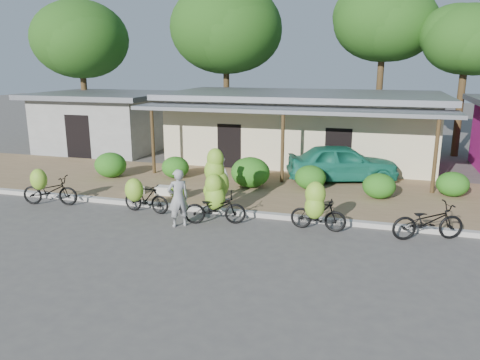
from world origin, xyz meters
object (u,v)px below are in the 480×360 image
at_px(sack_near, 167,190).
at_px(teal_van, 342,163).
at_px(bike_far_right, 428,221).
at_px(tree_back_left, 78,38).
at_px(tree_near_right, 463,38).
at_px(tree_center_right, 381,19).
at_px(sack_far, 135,189).
at_px(bike_right, 317,210).
at_px(bystander, 220,178).
at_px(bike_far_left, 49,189).
at_px(bike_left, 143,196).
at_px(vendor, 178,198).
at_px(bike_center, 215,194).
at_px(tree_far_center, 224,27).

distance_m(sack_near, teal_van, 7.05).
bearing_deg(bike_far_right, tree_back_left, 37.37).
distance_m(tree_back_left, tree_near_right, 21.06).
height_order(tree_center_right, sack_far, tree_center_right).
distance_m(bike_right, bystander, 4.15).
distance_m(bike_far_left, bike_far_right, 12.11).
distance_m(sack_far, bystander, 3.31).
distance_m(tree_center_right, tree_near_right, 4.61).
relative_size(tree_center_right, bike_far_left, 4.56).
bearing_deg(sack_near, bike_right, -20.04).
xyz_separation_m(tree_near_right, bike_left, (-10.87, -13.36, -5.35)).
height_order(tree_back_left, bike_left, tree_back_left).
height_order(tree_back_left, teal_van, tree_back_left).
relative_size(vendor, teal_van, 0.40).
relative_size(bike_right, sack_far, 2.20).
xyz_separation_m(bike_left, teal_van, (5.83, 5.75, 0.27)).
xyz_separation_m(tree_near_right, sack_far, (-12.16, -11.58, -5.68)).
bearing_deg(tree_center_right, bike_far_left, -123.93).
bearing_deg(bike_right, bike_far_right, -80.78).
height_order(tree_near_right, bike_center, tree_near_right).
bearing_deg(tree_back_left, bike_center, -43.33).
bearing_deg(bike_far_left, sack_far, -61.05).
xyz_separation_m(bike_center, sack_near, (-2.50, 1.91, -0.59)).
xyz_separation_m(bystander, teal_van, (3.87, 3.87, -0.02)).
xyz_separation_m(tree_center_right, bike_right, (-1.29, -15.51, -6.38)).
distance_m(bike_far_left, vendor, 5.14).
xyz_separation_m(tree_near_right, bike_far_right, (-2.29, -13.19, -5.42)).
bearing_deg(tree_center_right, bike_center, -106.06).
bearing_deg(sack_near, bike_center, -37.35).
bearing_deg(tree_near_right, sack_near, -133.63).
xyz_separation_m(bike_left, sack_near, (-0.05, 1.91, -0.32)).
distance_m(bike_far_left, sack_near, 4.02).
height_order(tree_center_right, tree_near_right, tree_center_right).
height_order(bike_far_right, sack_near, bike_far_right).
bearing_deg(bystander, bike_right, 166.74).
xyz_separation_m(tree_back_left, teal_van, (15.96, -6.11, -5.30)).
xyz_separation_m(tree_far_center, bike_right, (7.71, -15.01, -6.13)).
bearing_deg(tree_near_right, bike_far_right, -99.85).
distance_m(bike_center, sack_near, 3.20).
bearing_deg(bike_left, bystander, -41.67).
bearing_deg(vendor, bike_center, -177.97).
distance_m(bike_left, vendor, 1.76).
height_order(bike_center, sack_far, bike_center).
height_order(bike_center, bike_far_right, bike_center).
distance_m(tree_near_right, bike_far_left, 20.42).
relative_size(tree_back_left, bike_far_right, 3.91).
bearing_deg(bike_far_left, bike_left, -99.59).
bearing_deg(bike_far_left, teal_van, -69.06).
bearing_deg(tree_back_left, bike_far_left, -61.07).
xyz_separation_m(bike_left, bystander, (1.96, 1.88, 0.29)).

